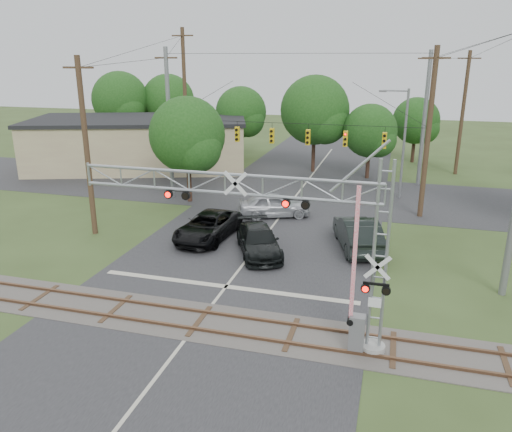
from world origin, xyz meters
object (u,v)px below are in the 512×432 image
(crossing_gantry, at_px, (283,228))
(sedan_silver, at_px, (274,205))
(pickup_black, at_px, (208,226))
(streetlight, at_px, (402,138))
(car_dark, at_px, (259,241))
(commercial_building, at_px, (140,143))
(traffic_signal_span, at_px, (302,131))

(crossing_gantry, bearing_deg, sedan_silver, 104.83)
(pickup_black, height_order, streetlight, streetlight)
(car_dark, distance_m, sedan_silver, 7.07)
(commercial_building, bearing_deg, sedan_silver, -55.16)
(sedan_silver, height_order, commercial_building, commercial_building)
(car_dark, bearing_deg, traffic_signal_span, 62.42)
(crossing_gantry, relative_size, sedan_silver, 2.44)
(crossing_gantry, height_order, streetlight, streetlight)
(pickup_black, relative_size, car_dark, 1.09)
(traffic_signal_span, distance_m, car_dark, 11.00)
(crossing_gantry, xyz_separation_m, sedan_silver, (-4.12, 15.55, -3.84))
(crossing_gantry, height_order, car_dark, crossing_gantry)
(pickup_black, bearing_deg, car_dark, -17.94)
(sedan_silver, height_order, streetlight, streetlight)
(traffic_signal_span, bearing_deg, streetlight, 33.44)
(commercial_building, bearing_deg, car_dark, -66.41)
(crossing_gantry, distance_m, sedan_silver, 16.54)
(sedan_silver, bearing_deg, streetlight, -69.56)
(crossing_gantry, xyz_separation_m, commercial_building, (-21.18, 28.09, -2.21))
(crossing_gantry, bearing_deg, commercial_building, 127.01)
(pickup_black, distance_m, streetlight, 17.55)
(pickup_black, relative_size, streetlight, 0.68)
(crossing_gantry, relative_size, streetlight, 1.44)
(pickup_black, distance_m, commercial_building, 23.03)
(sedan_silver, bearing_deg, traffic_signal_span, -46.83)
(streetlight, bearing_deg, pickup_black, -130.85)
(crossing_gantry, distance_m, pickup_black, 12.83)
(commercial_building, bearing_deg, crossing_gantry, -71.83)
(traffic_signal_span, bearing_deg, pickup_black, -116.77)
(crossing_gantry, relative_size, commercial_building, 0.52)
(crossing_gantry, relative_size, pickup_black, 2.13)
(crossing_gantry, xyz_separation_m, car_dark, (-3.30, 8.53, -3.93))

